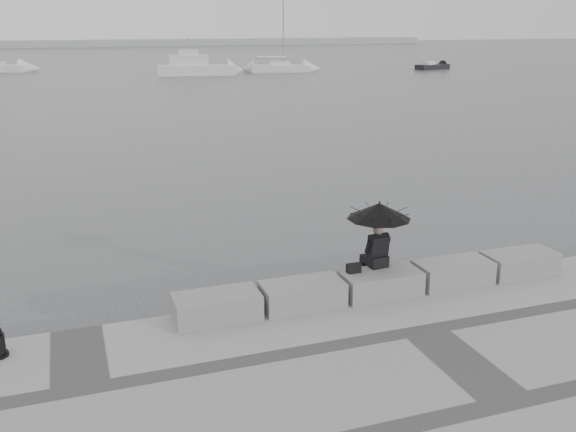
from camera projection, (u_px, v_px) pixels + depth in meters
name	position (u px, v px, depth m)	size (l,w,h in m)	color
ground	(369.00, 308.00, 13.62)	(360.00, 360.00, 0.00)	#3F4244
stone_block_far_left	(217.00, 307.00, 11.92)	(1.60, 0.80, 0.50)	slate
stone_block_left	(302.00, 295.00, 12.45)	(1.60, 0.80, 0.50)	slate
stone_block_centre	(381.00, 283.00, 12.99)	(1.60, 0.80, 0.50)	slate
stone_block_right	(453.00, 273.00, 13.53)	(1.60, 0.80, 0.50)	slate
stone_block_far_right	(520.00, 263.00, 14.07)	(1.60, 0.80, 0.50)	slate
seated_person	(379.00, 218.00, 12.92)	(1.30, 1.30, 1.39)	black
bag	(354.00, 268.00, 12.86)	(0.28, 0.16, 0.18)	black
distant_landmass	(45.00, 43.00, 150.29)	(180.00, 8.00, 2.80)	#9EA0A3
sailboat_right	(280.00, 67.00, 77.33)	(7.29, 3.87, 12.90)	silver
motor_cruiser	(197.00, 67.00, 72.56)	(9.07, 4.32, 4.50)	silver
small_motorboat	(432.00, 67.00, 81.84)	(5.08, 2.88, 1.10)	black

